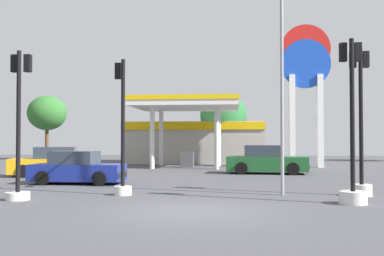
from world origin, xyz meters
TOP-DOWN VIEW (x-y plane):
  - ground_plane at (0.00, 0.00)m, footprint 90.00×90.00m
  - gas_station at (-2.18, 25.62)m, footprint 11.37×13.44m
  - station_pole_sign at (6.12, 20.15)m, footprint 3.44×0.56m
  - car_0 at (-8.47, 11.24)m, footprint 4.65×2.82m
  - car_1 at (-5.71, 7.22)m, footprint 4.03×1.87m
  - car_2 at (2.99, 14.09)m, footprint 4.69×2.38m
  - traffic_signal_0 at (4.74, 1.88)m, footprint 0.82×0.82m
  - traffic_signal_1 at (-5.71, 1.81)m, footprint 0.76×0.76m
  - traffic_signal_2 at (5.54, 3.96)m, footprint 0.69×0.70m
  - traffic_signal_3 at (-2.72, 3.40)m, footprint 0.63×0.66m
  - tree_0 at (-17.18, 30.67)m, footprint 3.77×3.77m
  - tree_1 at (0.06, 30.82)m, footprint 4.41×4.41m
  - corner_streetlamp at (2.85, 3.67)m, footprint 0.24×1.48m

SIDE VIEW (x-z plane):
  - ground_plane at x=0.00m, z-range 0.00..0.00m
  - car_1 at x=-5.71m, z-range -0.07..1.37m
  - car_0 at x=-8.47m, z-range -0.07..1.48m
  - car_2 at x=2.99m, z-range -0.08..1.55m
  - traffic_signal_0 at x=4.74m, z-range -1.04..3.96m
  - traffic_signal_3 at x=-2.72m, z-range -0.76..4.00m
  - traffic_signal_2 at x=5.54m, z-range -0.79..4.33m
  - traffic_signal_1 at x=-5.71m, z-range -0.60..4.20m
  - gas_station at x=-2.18m, z-range -0.39..4.41m
  - tree_1 at x=0.06m, z-range 1.08..7.38m
  - tree_0 at x=-17.18m, z-range 1.42..7.67m
  - corner_streetlamp at x=2.85m, z-range 0.72..8.64m
  - station_pole_sign at x=6.12m, z-range 1.18..11.21m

